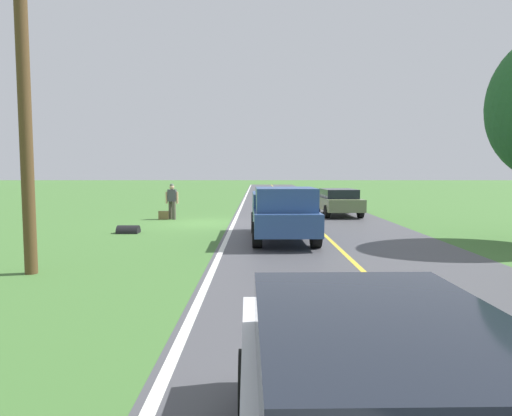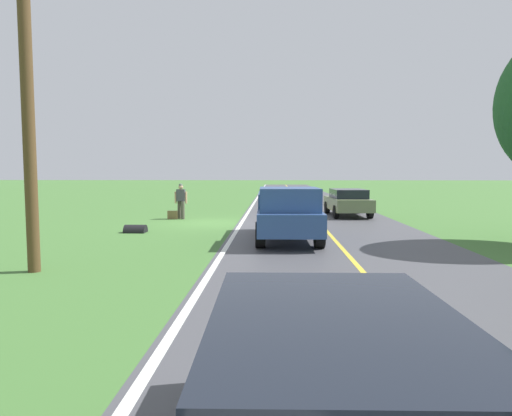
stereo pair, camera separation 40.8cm
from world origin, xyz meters
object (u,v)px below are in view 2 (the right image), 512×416
at_px(suitcase_carried, 172,215).
at_px(pickup_truck_passing, 288,212).
at_px(utility_pole_roadside, 27,77).
at_px(hitchhiker_walking, 181,199).
at_px(sedan_near_oncoming, 348,201).

height_order(suitcase_carried, pickup_truck_passing, pickup_truck_passing).
relative_size(pickup_truck_passing, utility_pole_roadside, 0.61).
height_order(hitchhiker_walking, suitcase_carried, hitchhiker_walking).
relative_size(suitcase_carried, pickup_truck_passing, 0.08).
bearing_deg(suitcase_carried, utility_pole_roadside, -2.00).
xyz_separation_m(hitchhiker_walking, suitcase_carried, (0.42, 0.07, -0.78)).
distance_m(hitchhiker_walking, suitcase_carried, 0.89).
bearing_deg(pickup_truck_passing, sedan_near_oncoming, -111.47).
relative_size(hitchhiker_walking, pickup_truck_passing, 0.32).
distance_m(hitchhiker_walking, sedan_near_oncoming, 8.65).
distance_m(suitcase_carried, sedan_near_oncoming, 9.09).
xyz_separation_m(sedan_near_oncoming, utility_pole_roadside, (9.46, 13.65, 3.69)).
bearing_deg(hitchhiker_walking, pickup_truck_passing, 126.43).
height_order(suitcase_carried, sedan_near_oncoming, sedan_near_oncoming).
bearing_deg(pickup_truck_passing, hitchhiker_walking, -53.57).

